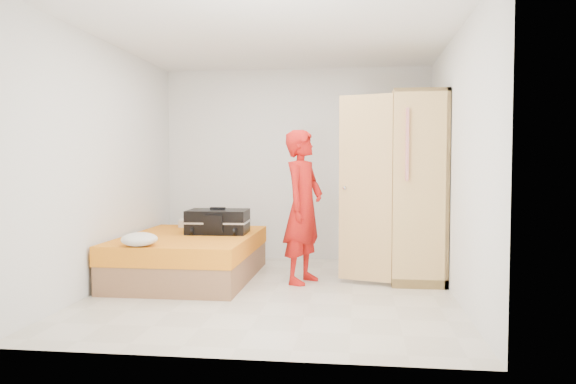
# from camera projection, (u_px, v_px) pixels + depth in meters

# --- Properties ---
(room) EXTENTS (4.00, 4.02, 2.60)m
(room) POSITION_uv_depth(u_px,v_px,m) (274.00, 165.00, 5.70)
(room) COLOR beige
(room) RESTS_ON ground
(bed) EXTENTS (1.42, 2.02, 0.50)m
(bed) POSITION_uv_depth(u_px,v_px,m) (191.00, 257.00, 6.42)
(bed) COLOR #8D6040
(bed) RESTS_ON ground
(wardrobe) EXTENTS (1.15, 1.20, 2.10)m
(wardrobe) POSITION_uv_depth(u_px,v_px,m) (411.00, 191.00, 6.39)
(wardrobe) COLOR #EAC372
(wardrobe) RESTS_ON ground
(person) EXTENTS (0.59, 0.72, 1.68)m
(person) POSITION_uv_depth(u_px,v_px,m) (303.00, 207.00, 6.17)
(person) COLOR red
(person) RESTS_ON ground
(suitcase) EXTENTS (0.73, 0.55, 0.30)m
(suitcase) POSITION_uv_depth(u_px,v_px,m) (218.00, 222.00, 6.56)
(suitcase) COLOR black
(suitcase) RESTS_ON bed
(round_cushion) EXTENTS (0.36, 0.36, 0.14)m
(round_cushion) POSITION_uv_depth(u_px,v_px,m) (139.00, 239.00, 5.54)
(round_cushion) COLOR white
(round_cushion) RESTS_ON bed
(pillow) EXTENTS (0.55, 0.35, 0.09)m
(pillow) POSITION_uv_depth(u_px,v_px,m) (199.00, 223.00, 7.26)
(pillow) COLOR white
(pillow) RESTS_ON bed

